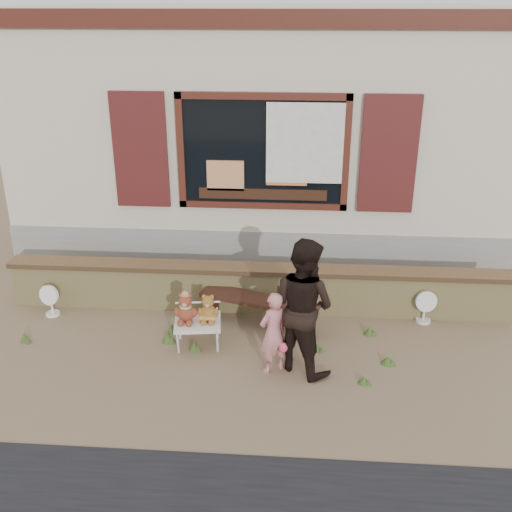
# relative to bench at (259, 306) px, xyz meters

# --- Properties ---
(ground) EXTENTS (80.00, 80.00, 0.00)m
(ground) POSITION_rel_bench_xyz_m (-0.04, -0.53, -0.30)
(ground) COLOR brown
(ground) RESTS_ON ground
(shopfront) EXTENTS (8.04, 5.13, 4.00)m
(shopfront) POSITION_rel_bench_xyz_m (-0.04, 3.96, 1.69)
(shopfront) COLOR #B9B095
(shopfront) RESTS_ON ground
(brick_wall) EXTENTS (7.10, 0.36, 0.67)m
(brick_wall) POSITION_rel_bench_xyz_m (-0.04, 0.47, 0.04)
(brick_wall) COLOR tan
(brick_wall) RESTS_ON ground
(bench) EXTENTS (1.65, 0.85, 0.42)m
(bench) POSITION_rel_bench_xyz_m (0.00, 0.00, 0.00)
(bench) COLOR black
(bench) RESTS_ON ground
(folding_chair) EXTENTS (0.64, 0.58, 0.36)m
(folding_chair) POSITION_rel_bench_xyz_m (-0.74, -0.55, 0.02)
(folding_chair) COLOR silver
(folding_chair) RESTS_ON ground
(teddy_bear_left) EXTENTS (0.32, 0.29, 0.40)m
(teddy_bear_left) POSITION_rel_bench_xyz_m (-0.88, -0.57, 0.25)
(teddy_bear_left) COLOR brown
(teddy_bear_left) RESTS_ON folding_chair
(teddy_bear_right) EXTENTS (0.30, 0.27, 0.37)m
(teddy_bear_right) POSITION_rel_bench_xyz_m (-0.60, -0.53, 0.24)
(teddy_bear_right) COLOR brown
(teddy_bear_right) RESTS_ON folding_chair
(child) EXTENTS (0.45, 0.43, 1.03)m
(child) POSITION_rel_bench_xyz_m (0.24, -1.04, 0.21)
(child) COLOR #DA8284
(child) RESTS_ON ground
(adult) EXTENTS (1.03, 1.00, 1.67)m
(adult) POSITION_rel_bench_xyz_m (0.58, -0.95, 0.53)
(adult) COLOR black
(adult) RESTS_ON ground
(fan_left) EXTENTS (0.30, 0.20, 0.47)m
(fan_left) POSITION_rel_bench_xyz_m (-2.92, 0.09, -0.07)
(fan_left) COLOR white
(fan_left) RESTS_ON ground
(fan_right) EXTENTS (0.30, 0.20, 0.48)m
(fan_right) POSITION_rel_bench_xyz_m (2.25, 0.27, -0.07)
(fan_right) COLOR white
(fan_right) RESTS_ON ground
(grass_tufts) EXTENTS (4.77, 1.26, 0.15)m
(grass_tufts) POSITION_rel_bench_xyz_m (-0.15, -0.58, -0.24)
(grass_tufts) COLOR #385120
(grass_tufts) RESTS_ON ground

